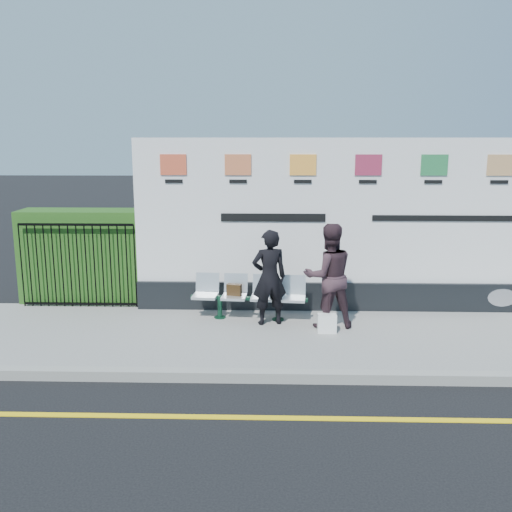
{
  "coord_description": "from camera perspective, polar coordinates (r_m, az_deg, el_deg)",
  "views": [
    {
      "loc": [
        -1.12,
        -5.97,
        3.15
      ],
      "look_at": [
        -1.37,
        3.02,
        1.25
      ],
      "focal_mm": 40.0,
      "sensor_mm": 36.0,
      "label": 1
    }
  ],
  "objects": [
    {
      "name": "woman_right",
      "position": [
        9.15,
        7.28,
        -1.99
      ],
      "size": [
        0.95,
        0.81,
        1.69
      ],
      "primitive_type": "imported",
      "rotation": [
        0.0,
        0.0,
        3.37
      ],
      "color": "#38242B",
      "rests_on": "pavement"
    },
    {
      "name": "ground",
      "position": [
        6.84,
        11.26,
        -15.74
      ],
      "size": [
        80.0,
        80.0,
        0.0
      ],
      "primitive_type": "plane",
      "color": "black"
    },
    {
      "name": "bench",
      "position": [
        9.63,
        -0.73,
        -5.15
      ],
      "size": [
        1.92,
        0.66,
        0.4
      ],
      "primitive_type": null,
      "rotation": [
        0.0,
        0.0,
        -0.08
      ],
      "color": "silver",
      "rests_on": "pavement"
    },
    {
      "name": "hedge",
      "position": [
        11.05,
        -16.64,
        0.05
      ],
      "size": [
        2.35,
        0.7,
        1.7
      ],
      "primitive_type": "cube",
      "color": "#265419",
      "rests_on": "pavement"
    },
    {
      "name": "woman_left",
      "position": [
        9.23,
        1.33,
        -2.15
      ],
      "size": [
        0.65,
        0.5,
        1.57
      ],
      "primitive_type": "imported",
      "rotation": [
        0.0,
        0.0,
        3.39
      ],
      "color": "black",
      "rests_on": "pavement"
    },
    {
      "name": "handbag_brown",
      "position": [
        9.58,
        -2.21,
        -3.39
      ],
      "size": [
        0.26,
        0.16,
        0.19
      ],
      "primitive_type": "cube",
      "rotation": [
        0.0,
        0.0,
        -0.25
      ],
      "color": "black",
      "rests_on": "bench"
    },
    {
      "name": "billboard",
      "position": [
        10.1,
        10.82,
        1.86
      ],
      "size": [
        8.0,
        0.3,
        3.0
      ],
      "color": "black",
      "rests_on": "pavement"
    },
    {
      "name": "carrier_bag_white",
      "position": [
        9.07,
        7.11,
        -6.69
      ],
      "size": [
        0.29,
        0.18,
        0.29
      ],
      "primitive_type": "cube",
      "color": "white",
      "rests_on": "pavement"
    },
    {
      "name": "railing",
      "position": [
        10.65,
        -17.36,
        -0.87
      ],
      "size": [
        2.05,
        0.06,
        1.54
      ],
      "primitive_type": null,
      "color": "black",
      "rests_on": "pavement"
    },
    {
      "name": "kerb",
      "position": [
        7.7,
        10.04,
        -11.84
      ],
      "size": [
        14.0,
        0.18,
        0.14
      ],
      "primitive_type": "cube",
      "color": "gray",
      "rests_on": "ground"
    },
    {
      "name": "yellow_line",
      "position": [
        6.84,
        11.26,
        -15.71
      ],
      "size": [
        14.0,
        0.1,
        0.01
      ],
      "primitive_type": "cube",
      "color": "yellow",
      "rests_on": "ground"
    },
    {
      "name": "pavement",
      "position": [
        9.08,
        8.68,
        -8.1
      ],
      "size": [
        14.0,
        3.0,
        0.12
      ],
      "primitive_type": "cube",
      "color": "gray",
      "rests_on": "ground"
    }
  ]
}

